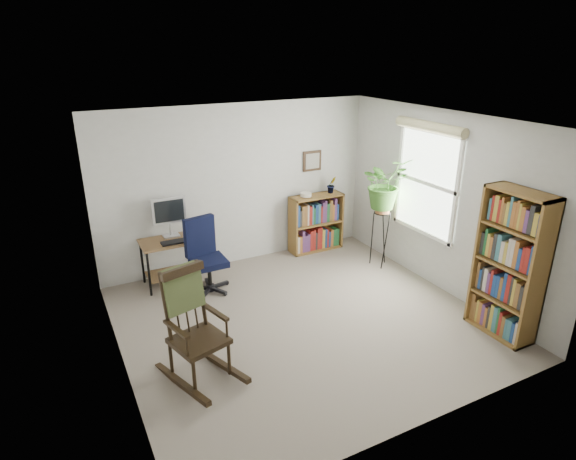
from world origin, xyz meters
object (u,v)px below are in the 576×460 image
office_chair (208,256)px  rocking_chair (198,327)px  desk (176,261)px  tall_bookshelf (510,265)px  low_bookshelf (316,223)px

office_chair → rocking_chair: rocking_chair is taller
desk → rocking_chair: (-0.34, -2.16, 0.26)m
tall_bookshelf → desk: bearing=135.4°
low_bookshelf → tall_bookshelf: size_ratio=0.54×
office_chair → tall_bookshelf: (2.68, -2.52, 0.35)m
tall_bookshelf → office_chair: bearing=136.8°
low_bookshelf → tall_bookshelf: bearing=-77.7°
desk → rocking_chair: 2.20m
rocking_chair → low_bookshelf: rocking_chair is taller
tall_bookshelf → low_bookshelf: bearing=102.3°
office_chair → rocking_chair: bearing=-122.9°
desk → office_chair: 0.59m
desk → tall_bookshelf: 4.26m
office_chair → low_bookshelf: bearing=4.6°
desk → rocking_chair: rocking_chair is taller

